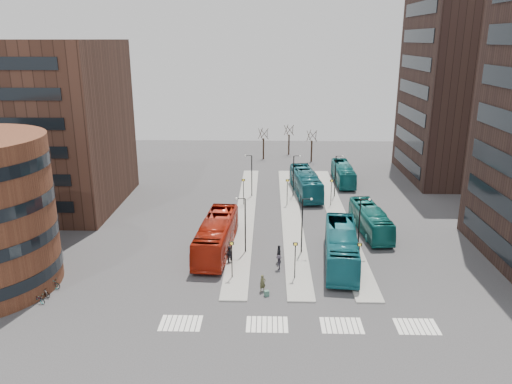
{
  "coord_description": "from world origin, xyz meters",
  "views": [
    {
      "loc": [
        -0.96,
        -31.33,
        22.05
      ],
      "look_at": [
        -2.42,
        24.11,
        5.0
      ],
      "focal_mm": 35.0,
      "sensor_mm": 36.0,
      "label": 1
    }
  ],
  "objects_px": {
    "teal_bus_b": "(306,183)",
    "traveller": "(263,283)",
    "teal_bus_a": "(341,247)",
    "commuter_c": "(279,262)",
    "suitcase": "(267,293)",
    "bicycle_near": "(38,299)",
    "bicycle_mid": "(43,293)",
    "bicycle_far": "(50,284)",
    "teal_bus_c": "(370,220)",
    "commuter_a": "(229,255)",
    "red_bus": "(216,235)",
    "commuter_b": "(279,254)",
    "teal_bus_d": "(343,173)"
  },
  "relations": [
    {
      "from": "teal_bus_a",
      "to": "commuter_c",
      "type": "distance_m",
      "value": 6.66
    },
    {
      "from": "teal_bus_b",
      "to": "teal_bus_c",
      "type": "relative_size",
      "value": 1.15
    },
    {
      "from": "suitcase",
      "to": "teal_bus_c",
      "type": "xyz_separation_m",
      "value": [
        12.19,
        15.76,
        1.28
      ]
    },
    {
      "from": "traveller",
      "to": "commuter_a",
      "type": "distance_m",
      "value": 6.9
    },
    {
      "from": "teal_bus_c",
      "to": "commuter_c",
      "type": "bearing_deg",
      "value": -141.87
    },
    {
      "from": "teal_bus_b",
      "to": "commuter_b",
      "type": "bearing_deg",
      "value": -106.51
    },
    {
      "from": "teal_bus_b",
      "to": "commuter_c",
      "type": "xyz_separation_m",
      "value": [
        -4.37,
        -25.32,
        -1.0
      ]
    },
    {
      "from": "bicycle_mid",
      "to": "bicycle_far",
      "type": "relative_size",
      "value": 0.84
    },
    {
      "from": "teal_bus_c",
      "to": "commuter_c",
      "type": "relative_size",
      "value": 7.22
    },
    {
      "from": "bicycle_far",
      "to": "teal_bus_c",
      "type": "bearing_deg",
      "value": -59.85
    },
    {
      "from": "teal_bus_c",
      "to": "commuter_b",
      "type": "xyz_separation_m",
      "value": [
        -10.98,
        -8.66,
        -0.6
      ]
    },
    {
      "from": "teal_bus_b",
      "to": "suitcase",
      "type": "bearing_deg",
      "value": -106.35
    },
    {
      "from": "commuter_b",
      "to": "bicycle_mid",
      "type": "relative_size",
      "value": 1.19
    },
    {
      "from": "bicycle_far",
      "to": "teal_bus_a",
      "type": "bearing_deg",
      "value": -71.98
    },
    {
      "from": "commuter_a",
      "to": "bicycle_near",
      "type": "distance_m",
      "value": 18.18
    },
    {
      "from": "teal_bus_b",
      "to": "bicycle_far",
      "type": "relative_size",
      "value": 6.78
    },
    {
      "from": "bicycle_near",
      "to": "commuter_b",
      "type": "bearing_deg",
      "value": -44.88
    },
    {
      "from": "teal_bus_a",
      "to": "bicycle_mid",
      "type": "distance_m",
      "value": 28.6
    },
    {
      "from": "red_bus",
      "to": "traveller",
      "type": "relative_size",
      "value": 8.08
    },
    {
      "from": "teal_bus_c",
      "to": "bicycle_mid",
      "type": "distance_m",
      "value": 36.15
    },
    {
      "from": "teal_bus_b",
      "to": "teal_bus_c",
      "type": "height_order",
      "value": "teal_bus_b"
    },
    {
      "from": "bicycle_mid",
      "to": "bicycle_far",
      "type": "distance_m",
      "value": 1.62
    },
    {
      "from": "suitcase",
      "to": "teal_bus_d",
      "type": "xyz_separation_m",
      "value": [
        11.97,
        37.17,
        1.26
      ]
    },
    {
      "from": "teal_bus_c",
      "to": "bicycle_far",
      "type": "xyz_separation_m",
      "value": [
        -32.13,
        -14.91,
        -1.05
      ]
    },
    {
      "from": "commuter_a",
      "to": "bicycle_mid",
      "type": "bearing_deg",
      "value": 19.91
    },
    {
      "from": "suitcase",
      "to": "bicycle_near",
      "type": "height_order",
      "value": "bicycle_near"
    },
    {
      "from": "bicycle_mid",
      "to": "commuter_b",
      "type": "bearing_deg",
      "value": -51.43
    },
    {
      "from": "traveller",
      "to": "bicycle_near",
      "type": "height_order",
      "value": "traveller"
    },
    {
      "from": "teal_bus_a",
      "to": "bicycle_near",
      "type": "relative_size",
      "value": 8.12
    },
    {
      "from": "teal_bus_d",
      "to": "commuter_a",
      "type": "height_order",
      "value": "teal_bus_d"
    },
    {
      "from": "red_bus",
      "to": "teal_bus_b",
      "type": "distance_m",
      "value": 23.64
    },
    {
      "from": "suitcase",
      "to": "teal_bus_a",
      "type": "distance_m",
      "value": 10.45
    },
    {
      "from": "red_bus",
      "to": "commuter_a",
      "type": "distance_m",
      "value": 3.53
    },
    {
      "from": "teal_bus_c",
      "to": "bicycle_near",
      "type": "bearing_deg",
      "value": -156.5
    },
    {
      "from": "teal_bus_a",
      "to": "bicycle_far",
      "type": "xyz_separation_m",
      "value": [
        -27.47,
        -6.22,
        -1.32
      ]
    },
    {
      "from": "teal_bus_a",
      "to": "teal_bus_c",
      "type": "distance_m",
      "value": 9.86
    },
    {
      "from": "bicycle_mid",
      "to": "suitcase",
      "type": "bearing_deg",
      "value": -69.62
    },
    {
      "from": "commuter_c",
      "to": "bicycle_mid",
      "type": "relative_size",
      "value": 0.97
    },
    {
      "from": "teal_bus_b",
      "to": "bicycle_near",
      "type": "relative_size",
      "value": 7.94
    },
    {
      "from": "teal_bus_b",
      "to": "commuter_c",
      "type": "bearing_deg",
      "value": -105.91
    },
    {
      "from": "bicycle_near",
      "to": "bicycle_mid",
      "type": "height_order",
      "value": "bicycle_mid"
    },
    {
      "from": "teal_bus_b",
      "to": "commuter_a",
      "type": "relative_size",
      "value": 6.91
    },
    {
      "from": "teal_bus_b",
      "to": "traveller",
      "type": "xyz_separation_m",
      "value": [
        -5.92,
        -29.87,
        -0.96
      ]
    },
    {
      "from": "suitcase",
      "to": "bicycle_far",
      "type": "distance_m",
      "value": 19.96
    },
    {
      "from": "traveller",
      "to": "bicycle_mid",
      "type": "bearing_deg",
      "value": 159.23
    },
    {
      "from": "commuter_b",
      "to": "bicycle_far",
      "type": "height_order",
      "value": "commuter_b"
    },
    {
      "from": "teal_bus_a",
      "to": "teal_bus_d",
      "type": "relative_size",
      "value": 1.19
    },
    {
      "from": "teal_bus_c",
      "to": "bicycle_mid",
      "type": "bearing_deg",
      "value": -157.87
    },
    {
      "from": "teal_bus_a",
      "to": "bicycle_far",
      "type": "relative_size",
      "value": 6.93
    },
    {
      "from": "suitcase",
      "to": "bicycle_near",
      "type": "xyz_separation_m",
      "value": [
        -19.94,
        -1.75,
        0.16
      ]
    }
  ]
}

